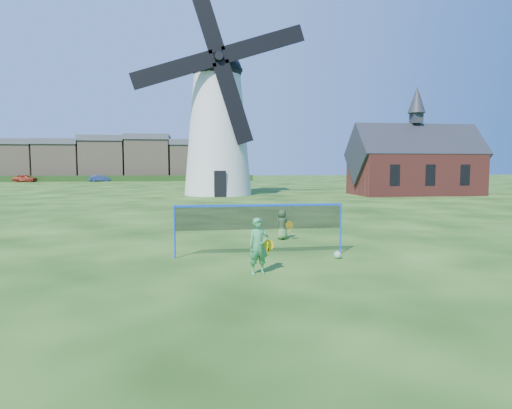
{
  "coord_description": "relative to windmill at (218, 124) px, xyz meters",
  "views": [
    {
      "loc": [
        -1.72,
        -12.9,
        2.69
      ],
      "look_at": [
        0.2,
        0.5,
        1.5
      ],
      "focal_mm": 31.03,
      "sensor_mm": 36.0,
      "label": 1
    }
  ],
  "objects": [
    {
      "name": "player_boy",
      "position": [
        0.88,
        -25.28,
        -5.96
      ],
      "size": [
        0.67,
        0.52,
        1.1
      ],
      "rotation": [
        0.0,
        0.0,
        3.52
      ],
      "color": "#538741",
      "rests_on": "ground"
    },
    {
      "name": "car_left",
      "position": [
        -29.57,
        36.25,
        -5.87
      ],
      "size": [
        3.91,
        2.08,
        1.27
      ],
      "primitive_type": "imported",
      "rotation": [
        0.0,
        0.0,
        1.41
      ],
      "color": "maroon",
      "rests_on": "ground"
    },
    {
      "name": "ground",
      "position": [
        -0.62,
        -28.09,
        -6.51
      ],
      "size": [
        220.0,
        220.0,
        0.0
      ],
      "primitive_type": "plane",
      "color": "black",
      "rests_on": "ground"
    },
    {
      "name": "car_right",
      "position": [
        -18.04,
        37.41,
        -5.95
      ],
      "size": [
        3.57,
        2.2,
        1.11
      ],
      "primitive_type": "imported",
      "rotation": [
        0.0,
        0.0,
        1.9
      ],
      "color": "navy",
      "rests_on": "ground"
    },
    {
      "name": "windmill",
      "position": [
        0.0,
        0.0,
        0.0
      ],
      "size": [
        14.96,
        6.19,
        19.42
      ],
      "color": "silver",
      "rests_on": "ground"
    },
    {
      "name": "play_ball",
      "position": [
        1.8,
        -28.81,
        -6.4
      ],
      "size": [
        0.22,
        0.22,
        0.22
      ],
      "primitive_type": "sphere",
      "color": "green",
      "rests_on": "ground"
    },
    {
      "name": "terraced_houses",
      "position": [
        -26.12,
        43.91,
        -2.56
      ],
      "size": [
        53.31,
        8.4,
        8.35
      ],
      "color": "gray",
      "rests_on": "ground"
    },
    {
      "name": "hedge",
      "position": [
        -22.62,
        37.91,
        -6.01
      ],
      "size": [
        62.0,
        0.8,
        1.0
      ],
      "primitive_type": "cube",
      "color": "#193814",
      "rests_on": "ground"
    },
    {
      "name": "badminton_net",
      "position": [
        -0.37,
        -28.09,
        -5.37
      ],
      "size": [
        5.05,
        0.05,
        1.55
      ],
      "color": "blue",
      "rests_on": "ground"
    },
    {
      "name": "player_girl",
      "position": [
        -0.74,
        -30.28,
        -5.81
      ],
      "size": [
        0.7,
        0.42,
        1.4
      ],
      "rotation": [
        0.0,
        0.0,
        0.18
      ],
      "color": "#3A9253",
      "rests_on": "ground"
    },
    {
      "name": "chapel",
      "position": [
        18.11,
        -2.36,
        -3.72
      ],
      "size": [
        11.73,
        5.69,
        9.92
      ],
      "color": "maroon",
      "rests_on": "ground"
    }
  ]
}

